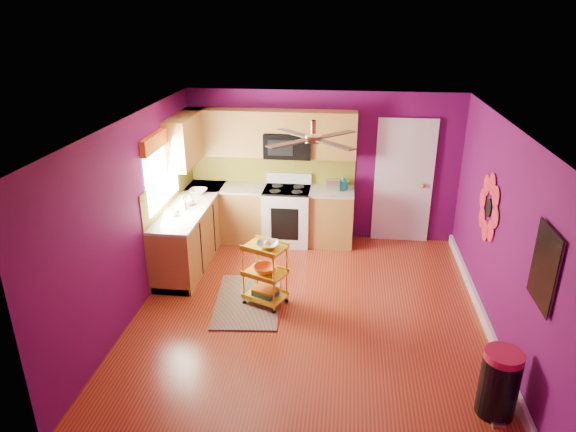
# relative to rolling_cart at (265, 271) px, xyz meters

# --- Properties ---
(ground) EXTENTS (5.00, 5.00, 0.00)m
(ground) POSITION_rel_rolling_cart_xyz_m (0.59, -0.15, -0.49)
(ground) COLOR maroon
(ground) RESTS_ON ground
(room_envelope) EXTENTS (4.54, 5.04, 2.52)m
(room_envelope) POSITION_rel_rolling_cart_xyz_m (0.62, -0.15, 1.14)
(room_envelope) COLOR #5B0A50
(room_envelope) RESTS_ON ground
(lower_cabinets) EXTENTS (2.81, 2.31, 0.94)m
(lower_cabinets) POSITION_rel_rolling_cart_xyz_m (-0.75, 1.66, -0.06)
(lower_cabinets) COLOR olive
(lower_cabinets) RESTS_ON ground
(electric_range) EXTENTS (0.76, 0.66, 1.13)m
(electric_range) POSITION_rel_rolling_cart_xyz_m (0.04, 2.02, -0.01)
(electric_range) COLOR white
(electric_range) RESTS_ON ground
(upper_cabinetry) EXTENTS (2.80, 2.30, 1.26)m
(upper_cabinetry) POSITION_rel_rolling_cart_xyz_m (-0.65, 2.02, 1.31)
(upper_cabinetry) COLOR olive
(upper_cabinetry) RESTS_ON ground
(left_window) EXTENTS (0.08, 1.35, 1.08)m
(left_window) POSITION_rel_rolling_cart_xyz_m (-1.62, 0.90, 1.25)
(left_window) COLOR white
(left_window) RESTS_ON ground
(panel_door) EXTENTS (0.95, 0.11, 2.15)m
(panel_door) POSITION_rel_rolling_cart_xyz_m (1.95, 2.31, 0.53)
(panel_door) COLOR white
(panel_door) RESTS_ON ground
(right_wall_art) EXTENTS (0.04, 2.74, 1.04)m
(right_wall_art) POSITION_rel_rolling_cart_xyz_m (2.82, -0.49, 0.95)
(right_wall_art) COLOR black
(right_wall_art) RESTS_ON ground
(ceiling_fan) EXTENTS (1.01, 1.01, 0.26)m
(ceiling_fan) POSITION_rel_rolling_cart_xyz_m (0.59, 0.05, 1.80)
(ceiling_fan) COLOR #BF8C3F
(ceiling_fan) RESTS_ON ground
(shag_rug) EXTENTS (0.99, 1.47, 0.02)m
(shag_rug) POSITION_rel_rolling_cart_xyz_m (-0.26, 0.01, -0.48)
(shag_rug) COLOR black
(shag_rug) RESTS_ON ground
(rolling_cart) EXTENTS (0.64, 0.56, 0.96)m
(rolling_cart) POSITION_rel_rolling_cart_xyz_m (0.00, 0.00, 0.00)
(rolling_cart) COLOR yellow
(rolling_cart) RESTS_ON ground
(trash_can) EXTENTS (0.41, 0.43, 0.71)m
(trash_can) POSITION_rel_rolling_cart_xyz_m (2.56, -1.72, -0.14)
(trash_can) COLOR black
(trash_can) RESTS_ON ground
(teal_kettle) EXTENTS (0.18, 0.18, 0.21)m
(teal_kettle) POSITION_rel_rolling_cart_xyz_m (0.95, 2.11, 0.53)
(teal_kettle) COLOR #16AAA6
(teal_kettle) RESTS_ON lower_cabinets
(toaster) EXTENTS (0.22, 0.15, 0.18)m
(toaster) POSITION_rel_rolling_cart_xyz_m (0.80, 2.05, 0.54)
(toaster) COLOR beige
(toaster) RESTS_ON lower_cabinets
(soap_bottle_a) EXTENTS (0.09, 0.09, 0.21)m
(soap_bottle_a) POSITION_rel_rolling_cart_xyz_m (-1.38, 0.95, 0.55)
(soap_bottle_a) COLOR #EA3F72
(soap_bottle_a) RESTS_ON lower_cabinets
(soap_bottle_b) EXTENTS (0.13, 0.13, 0.17)m
(soap_bottle_b) POSITION_rel_rolling_cart_xyz_m (-1.32, 1.11, 0.53)
(soap_bottle_b) COLOR white
(soap_bottle_b) RESTS_ON lower_cabinets
(counter_dish) EXTENTS (0.28, 0.28, 0.07)m
(counter_dish) POSITION_rel_rolling_cart_xyz_m (-1.35, 1.65, 0.48)
(counter_dish) COLOR white
(counter_dish) RESTS_ON lower_cabinets
(counter_cup) EXTENTS (0.13, 0.13, 0.10)m
(counter_cup) POSITION_rel_rolling_cart_xyz_m (-1.42, 0.67, 0.50)
(counter_cup) COLOR white
(counter_cup) RESTS_ON lower_cabinets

